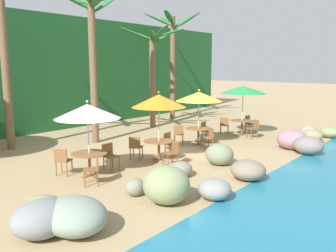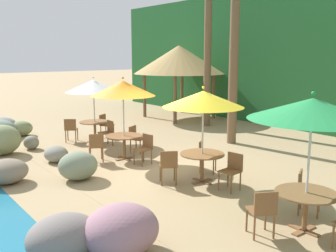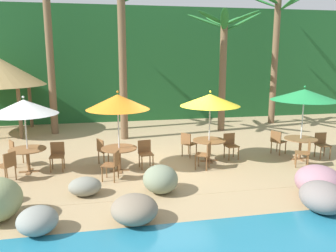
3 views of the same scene
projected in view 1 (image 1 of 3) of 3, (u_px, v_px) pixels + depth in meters
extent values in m
plane|color=tan|center=(183.00, 150.00, 14.24)|extent=(120.00, 120.00, 0.00)
cube|color=tan|center=(183.00, 150.00, 14.24)|extent=(18.00, 5.20, 0.01)
cube|color=#1E5628|center=(55.00, 73.00, 19.43)|extent=(28.00, 2.40, 6.00)
ellipsoid|color=gray|center=(44.00, 209.00, 7.65)|extent=(0.82, 0.90, 0.60)
ellipsoid|color=slate|center=(308.00, 145.00, 13.52)|extent=(0.98, 1.15, 0.71)
ellipsoid|color=gray|center=(248.00, 170.00, 10.50)|extent=(1.02, 1.06, 0.60)
ellipsoid|color=gray|center=(135.00, 187.00, 9.22)|extent=(0.56, 0.50, 0.46)
ellipsoid|color=gray|center=(214.00, 189.00, 8.96)|extent=(0.83, 0.87, 0.55)
ellipsoid|color=gray|center=(219.00, 154.00, 12.09)|extent=(0.92, 1.00, 0.73)
ellipsoid|color=gray|center=(166.00, 185.00, 8.66)|extent=(1.17, 1.18, 0.96)
ellipsoid|color=gray|center=(75.00, 216.00, 7.12)|extent=(1.24, 1.48, 0.75)
ellipsoid|color=gray|center=(292.00, 139.00, 14.34)|extent=(1.12, 1.26, 0.81)
ellipsoid|color=gray|center=(180.00, 169.00, 10.77)|extent=(0.84, 0.68, 0.48)
ellipsoid|color=#8C8557|center=(312.00, 136.00, 15.64)|extent=(0.81, 0.93, 0.60)
ellipsoid|color=#818B59|center=(330.00, 132.00, 16.69)|extent=(0.85, 0.99, 0.51)
ellipsoid|color=gray|center=(42.00, 218.00, 7.01)|extent=(1.26, 1.11, 0.74)
ellipsoid|color=gray|center=(309.00, 132.00, 16.37)|extent=(0.89, 0.73, 0.61)
cylinder|color=silver|center=(89.00, 143.00, 10.70)|extent=(0.04, 0.04, 2.13)
cone|color=white|center=(88.00, 111.00, 10.53)|extent=(1.98, 1.98, 0.44)
sphere|color=white|center=(87.00, 101.00, 10.48)|extent=(0.07, 0.07, 0.07)
cube|color=brown|center=(90.00, 176.00, 10.87)|extent=(0.60, 0.12, 0.03)
cube|color=brown|center=(90.00, 176.00, 10.87)|extent=(0.12, 0.60, 0.03)
cylinder|color=brown|center=(90.00, 165.00, 10.81)|extent=(0.09, 0.09, 0.71)
cylinder|color=brown|center=(89.00, 154.00, 10.75)|extent=(1.10, 1.10, 0.03)
cylinder|color=brown|center=(119.00, 164.00, 11.47)|extent=(0.04, 0.04, 0.45)
cylinder|color=brown|center=(111.00, 166.00, 11.21)|extent=(0.04, 0.04, 0.45)
cylinder|color=brown|center=(112.00, 162.00, 11.70)|extent=(0.04, 0.04, 0.45)
cylinder|color=brown|center=(104.00, 164.00, 11.44)|extent=(0.04, 0.04, 0.45)
cube|color=brown|center=(111.00, 157.00, 11.41)|extent=(0.44, 0.44, 0.03)
cube|color=brown|center=(107.00, 150.00, 11.51)|extent=(0.42, 0.05, 0.42)
cylinder|color=brown|center=(62.00, 166.00, 11.19)|extent=(0.04, 0.04, 0.45)
cylinder|color=brown|center=(72.00, 167.00, 11.13)|extent=(0.04, 0.04, 0.45)
cylinder|color=brown|center=(56.00, 169.00, 10.85)|extent=(0.04, 0.04, 0.45)
cylinder|color=brown|center=(67.00, 170.00, 10.78)|extent=(0.04, 0.04, 0.45)
cube|color=brown|center=(64.00, 160.00, 10.95)|extent=(0.57, 0.57, 0.03)
cube|color=brown|center=(60.00, 156.00, 10.72)|extent=(0.24, 0.38, 0.42)
cylinder|color=brown|center=(85.00, 180.00, 9.81)|extent=(0.04, 0.04, 0.45)
cylinder|color=brown|center=(84.00, 176.00, 10.15)|extent=(0.04, 0.04, 0.45)
cylinder|color=brown|center=(98.00, 179.00, 9.90)|extent=(0.04, 0.04, 0.45)
cylinder|color=brown|center=(97.00, 175.00, 10.24)|extent=(0.04, 0.04, 0.45)
cube|color=brown|center=(91.00, 169.00, 9.99)|extent=(0.59, 0.59, 0.03)
cube|color=brown|center=(98.00, 162.00, 10.00)|extent=(0.27, 0.36, 0.42)
cylinder|color=silver|center=(159.00, 130.00, 12.48)|extent=(0.04, 0.04, 2.26)
cone|color=orange|center=(159.00, 101.00, 12.31)|extent=(1.92, 1.92, 0.45)
sphere|color=orange|center=(159.00, 92.00, 12.26)|extent=(0.07, 0.07, 0.07)
cube|color=brown|center=(159.00, 160.00, 12.67)|extent=(0.60, 0.12, 0.03)
cube|color=brown|center=(159.00, 160.00, 12.67)|extent=(0.12, 0.60, 0.03)
cylinder|color=brown|center=(159.00, 151.00, 12.61)|extent=(0.09, 0.09, 0.71)
cylinder|color=brown|center=(159.00, 141.00, 12.55)|extent=(1.10, 1.10, 0.03)
cylinder|color=brown|center=(178.00, 150.00, 13.39)|extent=(0.04, 0.04, 0.45)
cylinder|color=brown|center=(173.00, 151.00, 13.09)|extent=(0.04, 0.04, 0.45)
cylinder|color=brown|center=(170.00, 148.00, 13.58)|extent=(0.04, 0.04, 0.45)
cylinder|color=brown|center=(165.00, 150.00, 13.29)|extent=(0.04, 0.04, 0.45)
cube|color=brown|center=(172.00, 144.00, 13.30)|extent=(0.47, 0.47, 0.03)
cube|color=brown|center=(167.00, 138.00, 13.37)|extent=(0.42, 0.09, 0.42)
cylinder|color=brown|center=(133.00, 152.00, 13.03)|extent=(0.04, 0.04, 0.45)
cylinder|color=brown|center=(143.00, 152.00, 12.95)|extent=(0.04, 0.04, 0.45)
cylinder|color=brown|center=(130.00, 154.00, 12.69)|extent=(0.04, 0.04, 0.45)
cylinder|color=brown|center=(140.00, 155.00, 12.61)|extent=(0.04, 0.04, 0.45)
cube|color=brown|center=(136.00, 147.00, 12.78)|extent=(0.57, 0.57, 0.03)
cube|color=brown|center=(135.00, 143.00, 12.56)|extent=(0.22, 0.39, 0.42)
cylinder|color=brown|center=(168.00, 162.00, 11.66)|extent=(0.04, 0.04, 0.45)
cylinder|color=brown|center=(163.00, 159.00, 11.97)|extent=(0.04, 0.04, 0.45)
cylinder|color=brown|center=(177.00, 161.00, 11.83)|extent=(0.04, 0.04, 0.45)
cylinder|color=brown|center=(172.00, 158.00, 12.14)|extent=(0.04, 0.04, 0.45)
cube|color=brown|center=(170.00, 153.00, 11.86)|extent=(0.55, 0.55, 0.03)
cube|color=brown|center=(175.00, 147.00, 11.92)|extent=(0.19, 0.40, 0.42)
cylinder|color=silver|center=(199.00, 120.00, 15.03)|extent=(0.04, 0.04, 2.19)
cone|color=yellow|center=(199.00, 97.00, 14.86)|extent=(1.98, 1.98, 0.39)
sphere|color=yellow|center=(199.00, 90.00, 14.81)|extent=(0.07, 0.07, 0.07)
cube|color=brown|center=(198.00, 144.00, 15.21)|extent=(0.60, 0.12, 0.03)
cube|color=brown|center=(198.00, 144.00, 15.21)|extent=(0.12, 0.60, 0.03)
cylinder|color=brown|center=(198.00, 136.00, 15.15)|extent=(0.09, 0.09, 0.71)
cylinder|color=brown|center=(198.00, 128.00, 15.09)|extent=(1.10, 1.10, 0.03)
cylinder|color=brown|center=(213.00, 136.00, 15.92)|extent=(0.04, 0.04, 0.45)
cylinder|color=brown|center=(209.00, 138.00, 15.63)|extent=(0.04, 0.04, 0.45)
cylinder|color=brown|center=(206.00, 135.00, 16.12)|extent=(0.04, 0.04, 0.45)
cylinder|color=brown|center=(202.00, 137.00, 15.82)|extent=(0.04, 0.04, 0.45)
cube|color=brown|center=(207.00, 131.00, 15.83)|extent=(0.46, 0.46, 0.03)
cube|color=brown|center=(204.00, 127.00, 15.91)|extent=(0.42, 0.08, 0.42)
cylinder|color=brown|center=(175.00, 138.00, 15.42)|extent=(0.04, 0.04, 0.45)
cylinder|color=brown|center=(183.00, 139.00, 15.40)|extent=(0.04, 0.04, 0.45)
cylinder|color=brown|center=(174.00, 140.00, 15.07)|extent=(0.04, 0.04, 0.45)
cylinder|color=brown|center=(183.00, 140.00, 15.05)|extent=(0.04, 0.04, 0.45)
cube|color=brown|center=(179.00, 134.00, 15.19)|extent=(0.59, 0.59, 0.03)
cube|color=brown|center=(179.00, 130.00, 14.96)|extent=(0.28, 0.36, 0.42)
cylinder|color=brown|center=(204.00, 145.00, 14.16)|extent=(0.04, 0.04, 0.45)
cylinder|color=brown|center=(201.00, 143.00, 14.49)|extent=(0.04, 0.04, 0.45)
cylinder|color=brown|center=(212.00, 144.00, 14.27)|extent=(0.04, 0.04, 0.45)
cylinder|color=brown|center=(209.00, 143.00, 14.60)|extent=(0.04, 0.04, 0.45)
cube|color=brown|center=(207.00, 138.00, 14.34)|extent=(0.58, 0.58, 0.03)
cube|color=brown|center=(211.00, 133.00, 14.37)|extent=(0.25, 0.38, 0.42)
cylinder|color=silver|center=(242.00, 112.00, 17.14)|extent=(0.04, 0.04, 2.34)
cone|color=#238E47|center=(243.00, 90.00, 16.96)|extent=(2.20, 2.20, 0.37)
sphere|color=#238E47|center=(243.00, 84.00, 16.91)|extent=(0.07, 0.07, 0.07)
cube|color=brown|center=(242.00, 135.00, 17.33)|extent=(0.60, 0.12, 0.03)
cube|color=brown|center=(242.00, 135.00, 17.33)|extent=(0.12, 0.60, 0.03)
cylinder|color=brown|center=(242.00, 128.00, 17.27)|extent=(0.09, 0.09, 0.71)
cylinder|color=brown|center=(242.00, 121.00, 17.21)|extent=(1.10, 1.10, 0.03)
cylinder|color=brown|center=(255.00, 128.00, 17.92)|extent=(0.04, 0.04, 0.45)
cylinder|color=brown|center=(252.00, 129.00, 17.66)|extent=(0.04, 0.04, 0.45)
cylinder|color=brown|center=(249.00, 128.00, 18.16)|extent=(0.04, 0.04, 0.45)
cylinder|color=brown|center=(246.00, 128.00, 17.90)|extent=(0.04, 0.04, 0.45)
cube|color=brown|center=(251.00, 124.00, 17.87)|extent=(0.44, 0.44, 0.03)
cube|color=brown|center=(247.00, 120.00, 17.97)|extent=(0.42, 0.06, 0.42)
cylinder|color=brown|center=(221.00, 129.00, 17.69)|extent=(0.04, 0.04, 0.45)
cylinder|color=brown|center=(228.00, 129.00, 17.62)|extent=(0.04, 0.04, 0.45)
cylinder|color=brown|center=(220.00, 130.00, 17.35)|extent=(0.04, 0.04, 0.45)
cylinder|color=brown|center=(228.00, 131.00, 17.27)|extent=(0.04, 0.04, 0.45)
cube|color=brown|center=(224.00, 125.00, 17.44)|extent=(0.57, 0.57, 0.03)
cube|color=brown|center=(224.00, 122.00, 17.22)|extent=(0.22, 0.39, 0.42)
cylinder|color=brown|center=(251.00, 135.00, 16.29)|extent=(0.04, 0.04, 0.45)
cylinder|color=brown|center=(247.00, 133.00, 16.62)|extent=(0.04, 0.04, 0.45)
cylinder|color=brown|center=(257.00, 134.00, 16.42)|extent=(0.04, 0.04, 0.45)
cylinder|color=brown|center=(253.00, 133.00, 16.75)|extent=(0.04, 0.04, 0.45)
cube|color=brown|center=(252.00, 129.00, 16.48)|extent=(0.57, 0.57, 0.03)
cube|color=brown|center=(256.00, 124.00, 16.52)|extent=(0.23, 0.39, 0.42)
cylinder|color=brown|center=(5.00, 65.00, 13.87)|extent=(0.32, 0.32, 6.80)
cylinder|color=brown|center=(93.00, 70.00, 15.16)|extent=(0.32, 0.32, 6.36)
ellipsoid|color=#236B2D|center=(106.00, 3.00, 15.45)|extent=(1.73, 0.57, 1.08)
ellipsoid|color=#236B2D|center=(89.00, 4.00, 15.56)|extent=(1.21, 1.62, 1.08)
cylinder|color=brown|center=(152.00, 80.00, 19.26)|extent=(0.32, 0.32, 5.23)
ellipsoid|color=#236B2D|center=(164.00, 36.00, 19.47)|extent=(1.69, 0.54, 0.89)
ellipsoid|color=#236B2D|center=(152.00, 35.00, 19.72)|extent=(1.51, 1.47, 0.59)
ellipsoid|color=#236B2D|center=(138.00, 34.00, 19.30)|extent=(0.63, 1.78, 0.62)
ellipsoid|color=#236B2D|center=(136.00, 34.00, 18.59)|extent=(1.64, 1.23, 0.73)
ellipsoid|color=#236B2D|center=(149.00, 32.00, 17.97)|extent=(1.67, 1.26, 0.56)
ellipsoid|color=#236B2D|center=(160.00, 34.00, 18.10)|extent=(0.91, 1.69, 0.86)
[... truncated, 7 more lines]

